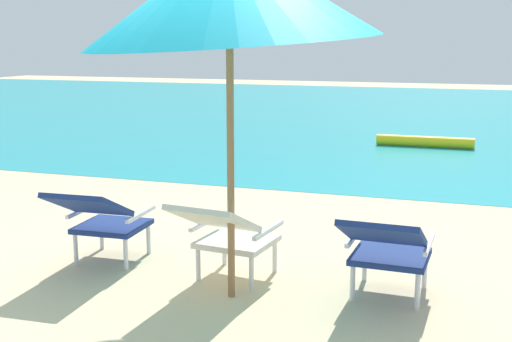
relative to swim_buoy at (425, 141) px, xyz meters
The scene contains 6 objects.
ground_plane 3.12m from the swim_buoy, 105.41° to the right, with size 40.00×40.00×0.00m, color beige.
ocean_band 5.15m from the swim_buoy, 99.24° to the left, with size 40.00×18.00×0.01m, color teal.
swim_buoy is the anchor object (origin of this frame).
lounge_chair_left 7.23m from the swim_buoy, 105.66° to the right, with size 0.57×0.90×0.68m.
lounge_chair_center 7.09m from the swim_buoy, 97.03° to the right, with size 0.63×0.93×0.68m.
lounge_chair_right 7.03m from the swim_buoy, 87.60° to the right, with size 0.57×0.89×0.68m.
Camera 1 is at (1.66, -4.40, 1.78)m, focal length 46.93 mm.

